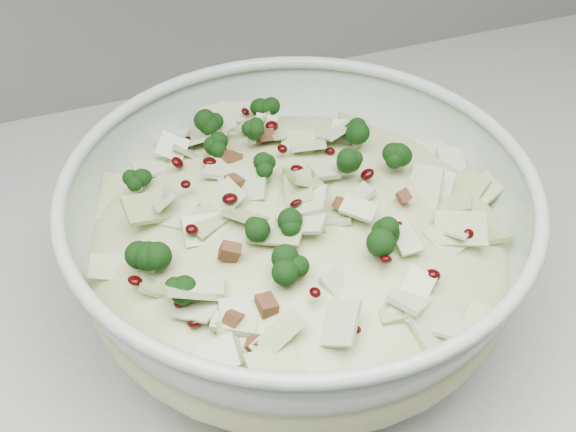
# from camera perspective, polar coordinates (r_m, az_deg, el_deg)

# --- Properties ---
(mixing_bowl) EXTENTS (0.46, 0.46, 0.14)m
(mixing_bowl) POSITION_cam_1_polar(r_m,az_deg,el_deg) (0.63, 0.75, -2.40)
(mixing_bowl) COLOR #AFC1B1
(mixing_bowl) RESTS_ON counter
(salad) EXTENTS (0.47, 0.47, 0.15)m
(salad) POSITION_cam_1_polar(r_m,az_deg,el_deg) (0.62, 0.77, -0.84)
(salad) COLOR beige
(salad) RESTS_ON mixing_bowl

